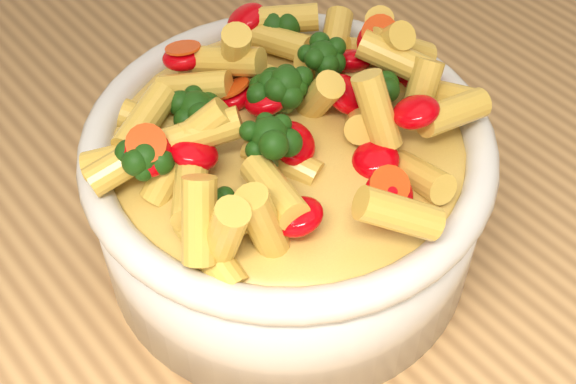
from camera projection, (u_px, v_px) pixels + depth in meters
table at (357, 222)px, 0.62m from camera, size 1.20×0.80×0.90m
serving_bowl at (288, 191)px, 0.45m from camera, size 0.22×0.22×0.09m
pasta_salad at (288, 114)px, 0.40m from camera, size 0.17×0.17×0.04m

